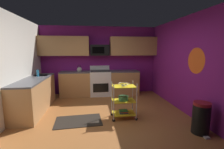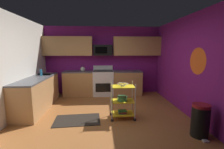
% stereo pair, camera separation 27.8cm
% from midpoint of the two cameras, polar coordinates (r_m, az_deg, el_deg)
% --- Properties ---
extents(floor, '(4.40, 4.80, 0.04)m').
position_cam_midpoint_polar(floor, '(4.22, -1.05, -15.34)').
color(floor, '#995B2D').
rests_on(floor, ground).
extents(wall_back, '(4.52, 0.06, 2.60)m').
position_cam_midpoint_polar(wall_back, '(6.30, -2.08, 5.08)').
color(wall_back, '#751970').
rests_on(wall_back, ground).
extents(wall_left, '(0.06, 4.80, 2.60)m').
position_cam_midpoint_polar(wall_left, '(4.39, -31.64, 2.16)').
color(wall_left, silver).
rests_on(wall_left, ground).
extents(wall_right, '(0.06, 4.80, 2.60)m').
position_cam_midpoint_polar(wall_right, '(4.55, 28.21, 2.62)').
color(wall_right, '#751970').
rests_on(wall_right, ground).
extents(wall_flower_decal, '(0.00, 0.63, 0.63)m').
position_cam_midpoint_polar(wall_flower_decal, '(4.28, 30.02, 4.17)').
color(wall_flower_decal, '#E5591E').
extents(counter_run, '(3.66, 2.74, 0.92)m').
position_cam_midpoint_polar(counter_run, '(5.55, -10.21, -4.30)').
color(counter_run, '#B27F4C').
rests_on(counter_run, ground).
extents(oven_range, '(0.76, 0.65, 1.10)m').
position_cam_midpoint_polar(oven_range, '(6.08, -1.88, -2.87)').
color(oven_range, white).
rests_on(oven_range, ground).
extents(upper_cabinets, '(4.40, 0.33, 0.70)m').
position_cam_midpoint_polar(upper_cabinets, '(6.09, -2.07, 10.13)').
color(upper_cabinets, '#B27F4C').
extents(microwave, '(0.70, 0.39, 0.40)m').
position_cam_midpoint_polar(microwave, '(6.06, -1.97, 8.72)').
color(microwave, black).
extents(rolling_cart, '(0.63, 0.40, 0.91)m').
position_cam_midpoint_polar(rolling_cart, '(4.03, 5.84, -9.40)').
color(rolling_cart, silver).
rests_on(rolling_cart, ground).
extents(fruit_bowl, '(0.27, 0.27, 0.07)m').
position_cam_midpoint_polar(fruit_bowl, '(3.92, 5.94, -3.51)').
color(fruit_bowl, silver).
rests_on(fruit_bowl, rolling_cart).
extents(mixing_bowl_large, '(0.25, 0.25, 0.11)m').
position_cam_midpoint_polar(mixing_bowl_large, '(4.01, 5.69, -8.51)').
color(mixing_bowl_large, '#387F4C').
rests_on(mixing_bowl_large, rolling_cart).
extents(book_stack, '(0.22, 0.20, 0.07)m').
position_cam_midpoint_polar(book_stack, '(4.13, 5.78, -13.21)').
color(book_stack, '#1E4C8C').
rests_on(book_stack, rolling_cart).
extents(kettle, '(0.21, 0.18, 0.26)m').
position_cam_midpoint_polar(kettle, '(6.02, -9.19, 1.90)').
color(kettle, beige).
rests_on(kettle, counter_run).
extents(dish_soap_bottle, '(0.06, 0.06, 0.20)m').
position_cam_midpoint_polar(dish_soap_bottle, '(5.29, -22.74, 0.64)').
color(dish_soap_bottle, '#2D8CBF').
rests_on(dish_soap_bottle, counter_run).
extents(trash_can, '(0.34, 0.42, 0.66)m').
position_cam_midpoint_polar(trash_can, '(3.77, 31.01, -13.98)').
color(trash_can, black).
rests_on(trash_can, ground).
extents(floor_rug, '(1.15, 0.77, 0.01)m').
position_cam_midpoint_polar(floor_rug, '(4.12, -10.36, -15.76)').
color(floor_rug, black).
rests_on(floor_rug, ground).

